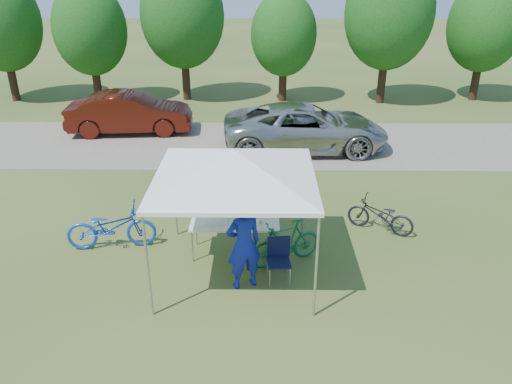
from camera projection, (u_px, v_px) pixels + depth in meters
ground at (237, 270)px, 10.67m from camera, size 100.00×100.00×0.00m
gravel_strip at (247, 144)px, 17.91m from camera, size 24.00×5.00×0.02m
canopy at (234, 153)px, 9.54m from camera, size 4.53×4.53×3.00m
treeline at (243, 22)px, 21.90m from camera, size 24.89×4.28×6.30m
folding_table at (235, 224)px, 10.95m from camera, size 1.95×0.81×0.80m
folding_chair at (279, 255)px, 10.18m from camera, size 0.51×0.52×0.91m
cooler at (217, 214)px, 10.86m from camera, size 0.52×0.35×0.37m
ice_cream_cup at (261, 222)px, 10.87m from camera, size 0.08×0.08×0.06m
cyclist at (244, 244)px, 9.74m from camera, size 0.84×0.71×1.96m
bike_blue at (111, 227)px, 11.29m from camera, size 2.07×0.98×1.05m
bike_green at (285, 242)px, 10.71m from camera, size 1.73×1.17×1.01m
bike_dark at (380, 215)px, 12.01m from camera, size 1.70×1.26×0.85m
minivan at (305, 127)px, 17.08m from camera, size 5.69×2.80×1.55m
sedan at (130, 113)px, 18.76m from camera, size 4.73×2.00×1.52m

